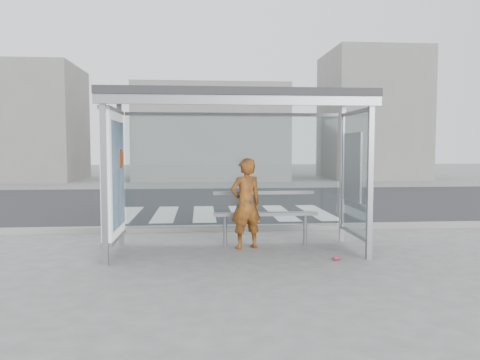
% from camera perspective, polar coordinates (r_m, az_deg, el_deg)
% --- Properties ---
extents(ground, '(80.00, 80.00, 0.00)m').
position_cam_1_polar(ground, '(7.87, -0.41, -8.73)').
color(ground, slate).
rests_on(ground, ground).
extents(road, '(30.00, 10.00, 0.01)m').
position_cam_1_polar(road, '(14.77, -2.55, -2.73)').
color(road, '#252527').
rests_on(road, ground).
extents(curb, '(30.00, 0.18, 0.12)m').
position_cam_1_polar(curb, '(9.77, -1.31, -5.87)').
color(curb, gray).
rests_on(curb, ground).
extents(crosswalk, '(5.55, 3.00, 0.00)m').
position_cam_1_polar(crosswalk, '(12.29, -2.06, -4.11)').
color(crosswalk, silver).
rests_on(crosswalk, ground).
extents(bus_shelter, '(4.25, 1.65, 2.62)m').
position_cam_1_polar(bus_shelter, '(7.72, -3.21, 5.84)').
color(bus_shelter, gray).
rests_on(bus_shelter, ground).
extents(building_left, '(6.00, 5.00, 6.00)m').
position_cam_1_polar(building_left, '(27.35, -25.17, 6.27)').
color(building_left, slate).
rests_on(building_left, ground).
extents(building_center, '(8.00, 5.00, 5.00)m').
position_cam_1_polar(building_center, '(25.67, -3.59, 5.70)').
color(building_center, slate).
rests_on(building_center, ground).
extents(building_right, '(5.00, 5.00, 7.00)m').
position_cam_1_polar(building_right, '(27.45, 15.71, 7.54)').
color(building_right, slate).
rests_on(building_right, ground).
extents(person, '(0.66, 0.54, 1.55)m').
position_cam_1_polar(person, '(8.01, 0.70, -2.88)').
color(person, orange).
rests_on(person, ground).
extents(bench, '(1.84, 0.32, 0.95)m').
position_cam_1_polar(bench, '(8.32, 3.09, -4.12)').
color(bench, slate).
rests_on(bench, ground).
extents(soda_can, '(0.13, 0.11, 0.07)m').
position_cam_1_polar(soda_can, '(7.42, 11.68, -9.35)').
color(soda_can, '#EA456C').
rests_on(soda_can, ground).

